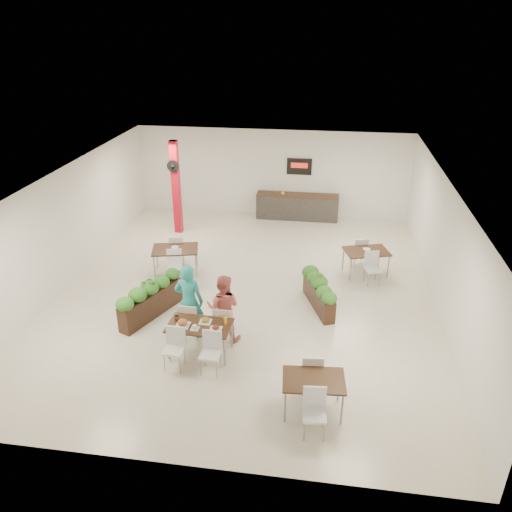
{
  "coord_description": "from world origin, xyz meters",
  "views": [
    {
      "loc": [
        2.03,
        -11.8,
        6.85
      ],
      "look_at": [
        0.29,
        -0.03,
        1.1
      ],
      "focal_mm": 35.0,
      "sensor_mm": 36.0,
      "label": 1
    }
  ],
  "objects_px": {
    "red_column": "(176,187)",
    "planter_right": "(319,290)",
    "side_table_b": "(366,254)",
    "service_counter": "(297,206)",
    "planter_left": "(151,297)",
    "diner_woman": "(223,308)",
    "diner_man": "(189,301)",
    "side_table_c": "(313,385)",
    "main_table": "(199,329)",
    "side_table_a": "(175,252)"
  },
  "relations": [
    {
      "from": "red_column",
      "to": "planter_right",
      "type": "bearing_deg",
      "value": -40.9
    },
    {
      "from": "service_counter",
      "to": "planter_right",
      "type": "distance_m",
      "value": 6.28
    },
    {
      "from": "planter_right",
      "to": "planter_left",
      "type": "bearing_deg",
      "value": -165.93
    },
    {
      "from": "diner_woman",
      "to": "side_table_b",
      "type": "relative_size",
      "value": 0.98
    },
    {
      "from": "service_counter",
      "to": "side_table_b",
      "type": "relative_size",
      "value": 1.79
    },
    {
      "from": "planter_left",
      "to": "planter_right",
      "type": "distance_m",
      "value": 4.26
    },
    {
      "from": "red_column",
      "to": "side_table_c",
      "type": "bearing_deg",
      "value": -58.4
    },
    {
      "from": "main_table",
      "to": "red_column",
      "type": "bearing_deg",
      "value": 110.11
    },
    {
      "from": "red_column",
      "to": "planter_right",
      "type": "distance_m",
      "value": 6.72
    },
    {
      "from": "red_column",
      "to": "diner_woman",
      "type": "height_order",
      "value": "red_column"
    },
    {
      "from": "diner_woman",
      "to": "planter_left",
      "type": "distance_m",
      "value": 2.13
    },
    {
      "from": "diner_man",
      "to": "side_table_c",
      "type": "distance_m",
      "value": 3.64
    },
    {
      "from": "main_table",
      "to": "planter_right",
      "type": "bearing_deg",
      "value": 43.01
    },
    {
      "from": "service_counter",
      "to": "planter_left",
      "type": "relative_size",
      "value": 1.52
    },
    {
      "from": "main_table",
      "to": "diner_man",
      "type": "xyz_separation_m",
      "value": [
        -0.39,
        0.65,
        0.29
      ]
    },
    {
      "from": "red_column",
      "to": "main_table",
      "type": "height_order",
      "value": "red_column"
    },
    {
      "from": "diner_woman",
      "to": "planter_right",
      "type": "height_order",
      "value": "diner_woman"
    },
    {
      "from": "planter_right",
      "to": "side_table_c",
      "type": "bearing_deg",
      "value": -89.74
    },
    {
      "from": "main_table",
      "to": "side_table_c",
      "type": "xyz_separation_m",
      "value": [
        2.56,
        -1.45,
        -0.01
      ]
    },
    {
      "from": "side_table_c",
      "to": "main_table",
      "type": "bearing_deg",
      "value": 145.69
    },
    {
      "from": "planter_left",
      "to": "side_table_c",
      "type": "xyz_separation_m",
      "value": [
        4.15,
        -2.79,
        0.09
      ]
    },
    {
      "from": "main_table",
      "to": "planter_left",
      "type": "xyz_separation_m",
      "value": [
        -1.58,
        1.34,
        -0.11
      ]
    },
    {
      "from": "service_counter",
      "to": "planter_left",
      "type": "distance_m",
      "value": 7.88
    },
    {
      "from": "diner_man",
      "to": "planter_right",
      "type": "distance_m",
      "value": 3.43
    },
    {
      "from": "diner_woman",
      "to": "planter_right",
      "type": "relative_size",
      "value": 0.93
    },
    {
      "from": "diner_man",
      "to": "planter_left",
      "type": "relative_size",
      "value": 0.94
    },
    {
      "from": "main_table",
      "to": "diner_man",
      "type": "distance_m",
      "value": 0.82
    },
    {
      "from": "side_table_c",
      "to": "diner_woman",
      "type": "bearing_deg",
      "value": 130.86
    },
    {
      "from": "red_column",
      "to": "side_table_c",
      "type": "relative_size",
      "value": 1.94
    },
    {
      "from": "service_counter",
      "to": "main_table",
      "type": "xyz_separation_m",
      "value": [
        -1.54,
        -8.57,
        0.14
      ]
    },
    {
      "from": "planter_right",
      "to": "main_table",
      "type": "bearing_deg",
      "value": -136.99
    },
    {
      "from": "red_column",
      "to": "diner_woman",
      "type": "bearing_deg",
      "value": -64.66
    },
    {
      "from": "red_column",
      "to": "side_table_c",
      "type": "distance_m",
      "value": 9.64
    },
    {
      "from": "red_column",
      "to": "planter_left",
      "type": "height_order",
      "value": "red_column"
    },
    {
      "from": "planter_left",
      "to": "side_table_b",
      "type": "xyz_separation_m",
      "value": [
        5.41,
        3.09,
        0.1
      ]
    },
    {
      "from": "red_column",
      "to": "side_table_b",
      "type": "relative_size",
      "value": 1.91
    },
    {
      "from": "side_table_b",
      "to": "planter_right",
      "type": "bearing_deg",
      "value": -138.79
    },
    {
      "from": "diner_woman",
      "to": "planter_left",
      "type": "relative_size",
      "value": 0.84
    },
    {
      "from": "planter_right",
      "to": "side_table_a",
      "type": "relative_size",
      "value": 1.06
    },
    {
      "from": "planter_right",
      "to": "side_table_b",
      "type": "height_order",
      "value": "planter_right"
    },
    {
      "from": "side_table_b",
      "to": "side_table_c",
      "type": "height_order",
      "value": "same"
    },
    {
      "from": "service_counter",
      "to": "side_table_b",
      "type": "bearing_deg",
      "value": -61.14
    },
    {
      "from": "diner_man",
      "to": "diner_woman",
      "type": "height_order",
      "value": "diner_man"
    },
    {
      "from": "diner_man",
      "to": "side_table_a",
      "type": "xyz_separation_m",
      "value": [
        -1.28,
        3.1,
        -0.29
      ]
    },
    {
      "from": "diner_woman",
      "to": "side_table_c",
      "type": "height_order",
      "value": "diner_woman"
    },
    {
      "from": "diner_man",
      "to": "red_column",
      "type": "bearing_deg",
      "value": -68.84
    },
    {
      "from": "red_column",
      "to": "planter_left",
      "type": "relative_size",
      "value": 1.63
    },
    {
      "from": "main_table",
      "to": "planter_right",
      "type": "relative_size",
      "value": 0.94
    },
    {
      "from": "diner_woman",
      "to": "diner_man",
      "type": "bearing_deg",
      "value": 2.31
    },
    {
      "from": "diner_woman",
      "to": "side_table_a",
      "type": "xyz_separation_m",
      "value": [
        -2.08,
        3.1,
        -0.18
      ]
    }
  ]
}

